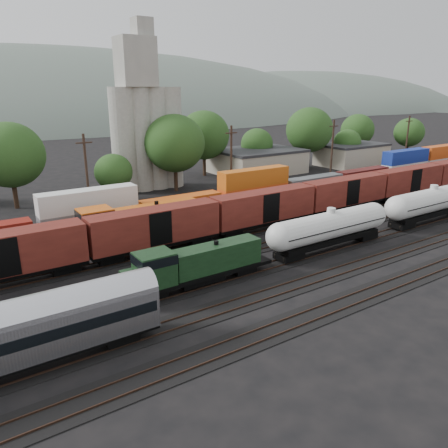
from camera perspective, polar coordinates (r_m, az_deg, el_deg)
ground at (r=50.60m, az=3.96°, el=-3.27°), size 600.00×600.00×0.00m
tracks at (r=50.58m, az=3.96°, el=-3.22°), size 180.00×33.20×0.20m
green_locomotive at (r=40.14m, az=-4.20°, el=-5.36°), size 15.15×2.67×4.01m
tank_car_a at (r=50.71m, az=13.67°, el=-0.37°), size 17.90×3.20×4.69m
tank_car_b at (r=66.44m, az=25.53°, el=2.67°), size 18.69×3.35×4.90m
orange_locomotive at (r=53.09m, az=-11.74°, el=0.34°), size 18.15×3.02×4.54m
boxcar_string at (r=56.59m, az=5.26°, el=2.25°), size 169.00×2.90×4.20m
container_wall at (r=62.35m, az=-3.54°, el=3.39°), size 178.40×2.60×5.80m
grain_silo at (r=80.45m, az=-10.15°, el=12.41°), size 13.40×5.00×29.00m
industrial_sheds at (r=82.34m, az=-7.48°, el=6.53°), size 119.38×17.26×5.10m
tree_band at (r=80.33m, az=-12.02°, el=9.69°), size 166.28×21.06×13.69m
utility_poles at (r=67.11m, az=-7.57°, el=7.26°), size 122.20×0.36×12.00m
distant_hills at (r=304.43m, az=-23.81°, el=8.62°), size 860.00×286.00×130.00m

